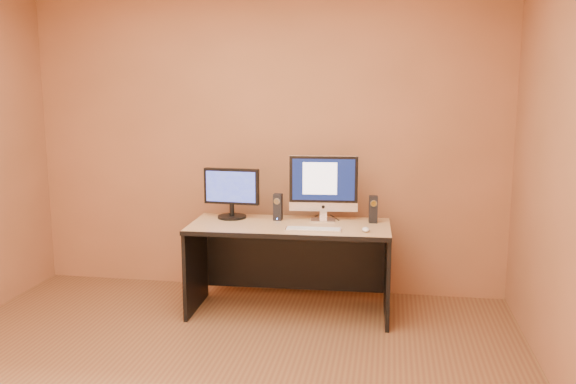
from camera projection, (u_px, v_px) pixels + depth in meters
The scene contains 10 objects.
walls at pixel (187, 170), 3.15m from camera, with size 4.00×4.00×2.60m, color #9D623F, non-canonical shape.
desk at pixel (289, 269), 4.65m from camera, with size 1.51×0.66×0.70m, color tan, non-canonical shape.
imac at pixel (323, 188), 4.69m from camera, with size 0.54×0.20×0.52m, color silver, non-canonical shape.
second_monitor at pixel (232, 193), 4.79m from camera, with size 0.45×0.23×0.40m, color black, non-canonical shape.
speaker_left at pixel (278, 207), 4.73m from camera, with size 0.06×0.07×0.21m, color black, non-canonical shape.
speaker_right at pixel (373, 209), 4.64m from camera, with size 0.06×0.07×0.21m, color black, non-canonical shape.
keyboard at pixel (313, 229), 4.41m from camera, with size 0.40×0.11×0.02m, color silver.
mouse at pixel (366, 229), 4.37m from camera, with size 0.05×0.10×0.03m, color white.
cable_a at pixel (334, 217), 4.82m from camera, with size 0.01×0.01×0.21m, color black.
cable_b at pixel (315, 217), 4.85m from camera, with size 0.01×0.01×0.17m, color black.
Camera 1 is at (1.03, -3.00, 1.73)m, focal length 38.00 mm.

